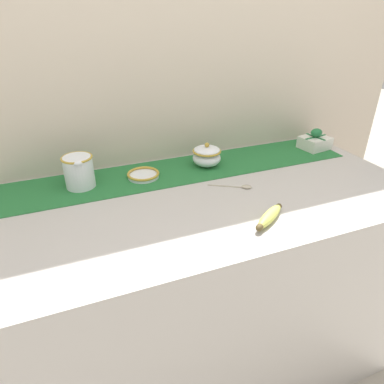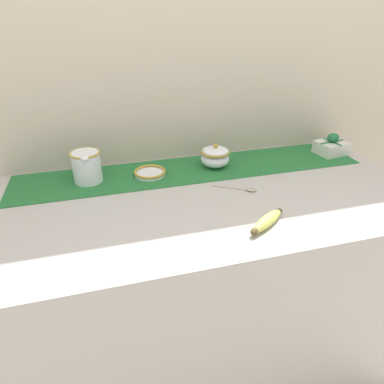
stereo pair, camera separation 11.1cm
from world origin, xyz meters
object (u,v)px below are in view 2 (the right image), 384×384
(cream_pitcher, at_px, (87,166))
(gift_box, at_px, (331,147))
(small_dish, at_px, (150,173))
(spoon, at_px, (248,189))
(banana, at_px, (267,221))
(sugar_bowl, at_px, (215,157))

(cream_pitcher, relative_size, gift_box, 0.93)
(cream_pitcher, distance_m, small_dish, 0.24)
(cream_pitcher, relative_size, small_dish, 1.05)
(spoon, relative_size, gift_box, 1.07)
(banana, bearing_deg, small_dish, 122.43)
(small_dish, relative_size, gift_box, 0.89)
(small_dish, bearing_deg, cream_pitcher, 177.22)
(small_dish, xyz_separation_m, banana, (0.29, -0.46, 0.00))
(gift_box, bearing_deg, sugar_bowl, 179.57)
(cream_pitcher, distance_m, banana, 0.71)
(gift_box, bearing_deg, banana, -140.08)
(spoon, distance_m, gift_box, 0.56)
(banana, relative_size, spoon, 1.04)
(small_dish, bearing_deg, sugar_bowl, 2.09)
(spoon, bearing_deg, gift_box, 54.62)
(sugar_bowl, distance_m, banana, 0.47)
(small_dish, relative_size, banana, 0.81)
(sugar_bowl, xyz_separation_m, gift_box, (0.56, -0.00, -0.01))
(cream_pitcher, height_order, banana, cream_pitcher)
(sugar_bowl, xyz_separation_m, small_dish, (-0.28, -0.01, -0.03))
(small_dish, bearing_deg, banana, -57.57)
(cream_pitcher, relative_size, spoon, 0.87)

